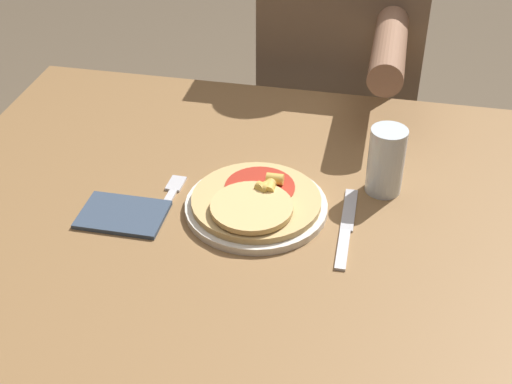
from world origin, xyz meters
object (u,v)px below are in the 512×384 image
(dining_table, at_px, (264,255))
(plate, at_px, (256,207))
(fork, at_px, (168,200))
(drinking_glass, at_px, (386,161))
(knife, at_px, (346,229))
(pizza, at_px, (256,201))
(person_diner, at_px, (341,75))

(dining_table, distance_m, plate, 0.11)
(fork, relative_size, drinking_glass, 1.38)
(fork, distance_m, knife, 0.32)
(knife, bearing_deg, pizza, 173.77)
(drinking_glass, distance_m, person_diner, 0.58)
(fork, bearing_deg, dining_table, 2.18)
(dining_table, xyz_separation_m, knife, (0.15, -0.02, 0.10))
(plate, xyz_separation_m, pizza, (0.00, -0.00, 0.02))
(pizza, xyz_separation_m, knife, (0.16, -0.02, -0.02))
(fork, bearing_deg, drinking_glass, 16.77)
(pizza, distance_m, drinking_glass, 0.24)
(plate, xyz_separation_m, knife, (0.16, -0.02, -0.00))
(fork, distance_m, person_diner, 0.71)
(pizza, bearing_deg, drinking_glass, 27.95)
(pizza, xyz_separation_m, person_diner, (0.08, 0.67, -0.08))
(dining_table, relative_size, plate, 4.95)
(plate, bearing_deg, dining_table, 7.58)
(dining_table, height_order, drinking_glass, drinking_glass)
(dining_table, bearing_deg, drinking_glass, 28.00)
(dining_table, relative_size, fork, 7.07)
(pizza, height_order, fork, pizza)
(plate, xyz_separation_m, drinking_glass, (0.21, 0.11, 0.06))
(fork, height_order, drinking_glass, drinking_glass)
(plate, distance_m, fork, 0.16)
(plate, relative_size, drinking_glass, 1.97)
(plate, bearing_deg, drinking_glass, 26.82)
(pizza, xyz_separation_m, drinking_glass, (0.21, 0.11, 0.04))
(plate, bearing_deg, person_diner, 83.07)
(pizza, height_order, person_diner, person_diner)
(knife, distance_m, person_diner, 0.69)
(fork, relative_size, person_diner, 0.15)
(dining_table, xyz_separation_m, fork, (-0.17, -0.01, 0.10))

